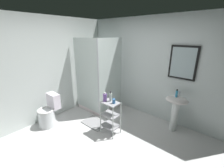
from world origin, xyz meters
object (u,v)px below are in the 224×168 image
Objects in this scene: shower_stall at (99,93)px; bath_mat at (95,123)px; lotion_bottle_white at (110,97)px; pedestal_sink at (176,107)px; toilet at (49,113)px; rinse_cup at (114,101)px; hand_soap_bottle at (177,94)px; storage_cart at (110,115)px; conditioner_bottle_purple at (105,97)px.

shower_stall is 0.92m from bath_mat.
shower_stall is at bearing 126.25° from bath_mat.
shower_stall is 1.20m from lotion_bottle_white.
shower_stall is at bearing -170.39° from pedestal_sink.
toilet is 7.79× the size of rinse_cup.
hand_soap_bottle is (2.30, 1.73, 0.57)m from toilet.
shower_stall reaches higher than lotion_bottle_white.
toilet is at bearing -143.07° from hand_soap_bottle.
conditioner_bottle_purple is at bearing -167.92° from storage_cart.
toilet is 4.32× the size of hand_soap_bottle.
lotion_bottle_white is 0.12m from conditioner_bottle_purple.
lotion_bottle_white is 0.97m from bath_mat.
conditioner_bottle_purple is (1.18, 0.70, 0.51)m from toilet.
pedestal_sink is 4.61× the size of hand_soap_bottle.
storage_cart is 0.68m from bath_mat.
pedestal_sink is at bearing 9.61° from shower_stall.
rinse_cup is 0.16× the size of bath_mat.
shower_stall is at bearing 77.62° from toilet.
bath_mat is at bearing 179.79° from rinse_cup.
hand_soap_bottle is 0.29× the size of bath_mat.
hand_soap_bottle reaches higher than lotion_bottle_white.
lotion_bottle_white is 0.13m from rinse_cup.
bath_mat is at bearing -147.46° from pedestal_sink.
shower_stall is 2.05m from pedestal_sink.
rinse_cup reaches higher than toilet.
pedestal_sink is 2.91m from toilet.
storage_cart is at bearing -134.66° from hand_soap_bottle.
lotion_bottle_white reaches higher than storage_cart.
lotion_bottle_white is 2.30× the size of rinse_cup.
hand_soap_bottle reaches higher than conditioner_bottle_purple.
rinse_cup is at bearing 10.08° from conditioner_bottle_purple.
storage_cart is 3.30× the size of lotion_bottle_white.
shower_stall is 20.50× the size of rinse_cup.
storage_cart is 0.40m from lotion_bottle_white.
lotion_bottle_white is 0.37× the size of bath_mat.
rinse_cup is (1.09, -0.65, 0.33)m from shower_stall.
bath_mat is (-1.52, -0.99, -0.88)m from hand_soap_bottle.
conditioner_bottle_purple is 0.91m from bath_mat.
lotion_bottle_white is at bearing 163.90° from rinse_cup.
rinse_cup reaches higher than bath_mat.
shower_stall reaches higher than storage_cart.
shower_stall is at bearing 147.65° from lotion_bottle_white.
pedestal_sink is at bearing 32.54° from bath_mat.
toilet is 3.89× the size of conditioner_bottle_purple.
rinse_cup is at bearing 27.84° from toilet.
toilet is at bearing -149.40° from conditioner_bottle_purple.
rinse_cup is at bearing -16.10° from lotion_bottle_white.
lotion_bottle_white is (-1.05, -0.96, 0.26)m from pedestal_sink.
rinse_cup is at bearing 7.00° from storage_cart.
conditioner_bottle_purple reaches higher than bath_mat.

